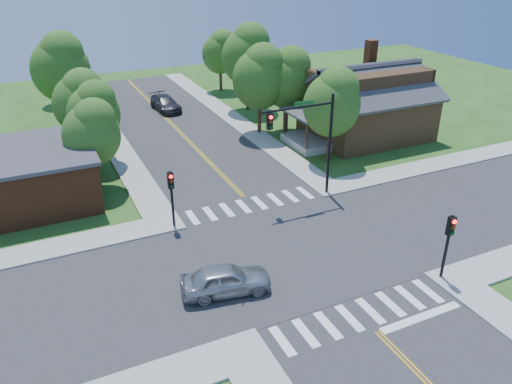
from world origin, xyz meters
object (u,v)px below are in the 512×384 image
signal_pole_nw (171,189)px  car_silver (226,280)px  signal_pole_se (449,236)px  car_dgrey (165,104)px  signal_mast_ne (309,132)px  house_ne (367,101)px

signal_pole_nw → car_silver: bearing=-86.5°
signal_pole_se → signal_pole_nw: (-11.20, 11.20, 0.00)m
car_dgrey → signal_mast_ne: bearing=-87.1°
signal_pole_nw → signal_mast_ne: bearing=0.1°
signal_mast_ne → car_silver: 12.43m
signal_mast_ne → signal_pole_nw: bearing=-179.9°
signal_pole_se → car_silver: bearing=160.8°
signal_mast_ne → car_silver: bearing=-140.4°
signal_mast_ne → signal_pole_nw: 9.76m
signal_pole_nw → house_ne: size_ratio=0.29×
car_silver → car_dgrey: car_silver is taller
signal_mast_ne → signal_pole_nw: size_ratio=1.89×
house_ne → car_dgrey: (-14.36, 15.38, -2.57)m
signal_pole_se → house_ne: (9.51, 19.86, 0.67)m
car_silver → signal_mast_ne: bearing=-40.1°
signal_mast_ne → house_ne: 14.23m
house_ne → car_silver: bearing=-141.5°
signal_pole_nw → signal_pole_se: bearing=-45.0°
house_ne → signal_mast_ne: bearing=-142.3°
signal_pole_se → car_silver: size_ratio=0.79×
signal_pole_nw → car_dgrey: signal_pole_nw is taller
signal_mast_ne → car_dgrey: bearing=97.5°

